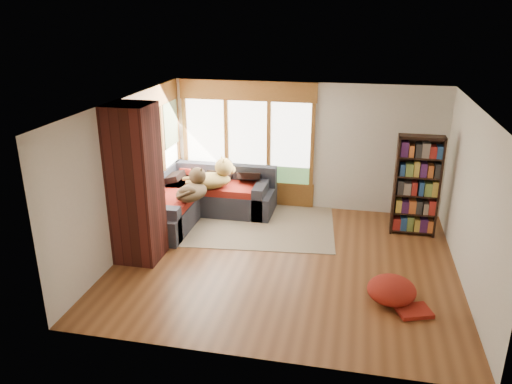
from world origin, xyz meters
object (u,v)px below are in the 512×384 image
at_px(area_rug, 254,223).
at_px(dog_tan, 212,178).
at_px(brick_chimney, 135,185).
at_px(sectional_sofa, 203,199).
at_px(bookshelf, 417,186).
at_px(dog_brindle, 193,190).
at_px(pouf, 392,289).

relative_size(area_rug, dog_tan, 2.87).
relative_size(brick_chimney, sectional_sofa, 1.18).
bearing_deg(brick_chimney, bookshelf, 22.96).
distance_m(bookshelf, dog_brindle, 4.09).
bearing_deg(bookshelf, sectional_sofa, 178.26).
relative_size(pouf, dog_brindle, 0.77).
distance_m(brick_chimney, pouf, 4.24).
relative_size(pouf, dog_tan, 0.65).
xyz_separation_m(bookshelf, pouf, (-0.48, -2.46, -0.74)).
bearing_deg(dog_brindle, pouf, -112.05).
bearing_deg(area_rug, sectional_sofa, 165.37).
distance_m(area_rug, dog_tan, 1.21).
bearing_deg(dog_brindle, bookshelf, -76.09).
distance_m(bookshelf, pouf, 2.61).
bearing_deg(brick_chimney, dog_tan, 70.89).
xyz_separation_m(brick_chimney, dog_brindle, (0.50, 1.33, -0.53)).
distance_m(area_rug, dog_brindle, 1.39).
distance_m(area_rug, bookshelf, 3.11).
relative_size(bookshelf, pouf, 2.70).
xyz_separation_m(sectional_sofa, area_rug, (1.13, -0.29, -0.30)).
bearing_deg(sectional_sofa, dog_brindle, -84.54).
relative_size(brick_chimney, dog_brindle, 2.92).
bearing_deg(sectional_sofa, bookshelf, -0.34).
height_order(brick_chimney, dog_brindle, brick_chimney).
xyz_separation_m(pouf, dog_brindle, (-3.57, 1.87, 0.57)).
xyz_separation_m(area_rug, dog_brindle, (-1.08, -0.42, 0.76)).
bearing_deg(dog_tan, brick_chimney, -134.05).
height_order(sectional_sofa, dog_brindle, dog_brindle).
distance_m(bookshelf, dog_tan, 3.86).
bearing_deg(sectional_sofa, area_rug, -13.23).
height_order(dog_tan, dog_brindle, dog_tan).
bearing_deg(area_rug, pouf, -42.61).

